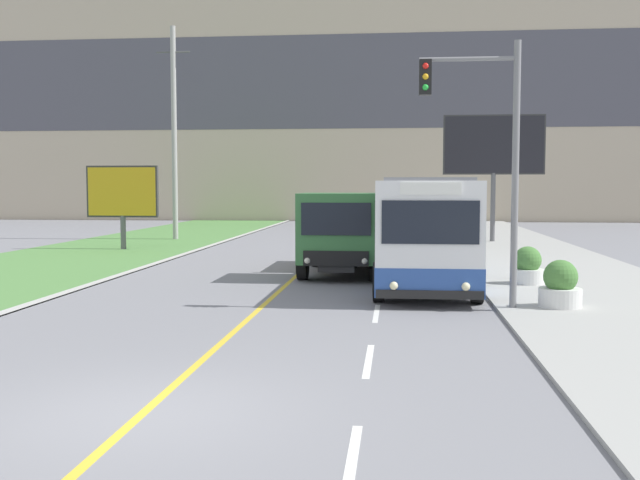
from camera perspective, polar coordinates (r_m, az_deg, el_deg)
ground_plane at (r=10.00m, az=-13.40°, el=-12.76°), size 300.00×300.00×0.00m
lane_marking_centre at (r=11.24m, az=-9.34°, el=-10.79°), size 2.88×140.00×0.01m
apartment_block_background at (r=64.65m, az=3.10°, el=11.04°), size 80.00×8.04×21.22m
city_bus at (r=23.23m, az=7.77°, el=0.87°), size 2.69×11.92×3.08m
dump_truck at (r=23.80m, az=1.63°, el=0.42°), size 2.50×6.71×2.66m
utility_pole_far at (r=40.63m, az=-11.05°, el=8.02°), size 1.80×0.28×11.21m
traffic_light_mast at (r=17.64m, az=12.67°, el=7.38°), size 2.28×0.32×6.16m
billboard_large at (r=38.64m, az=13.11°, el=6.82°), size 5.01×0.24×6.41m
billboard_small at (r=34.67m, az=-14.82°, el=3.44°), size 3.26×0.24×3.77m
planter_round_near at (r=18.22m, az=17.84°, el=-3.38°), size 0.98×0.98×1.10m
planter_round_second at (r=22.27m, az=15.53°, el=-2.02°), size 0.97×0.97×1.07m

